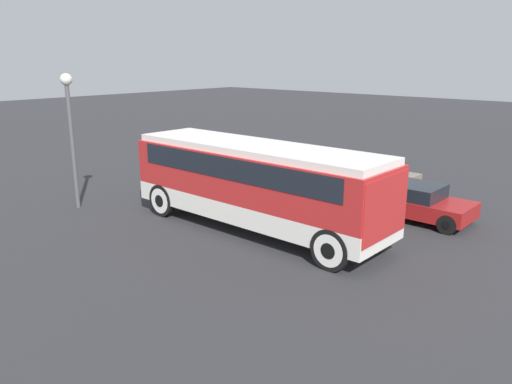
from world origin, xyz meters
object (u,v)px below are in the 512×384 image
tour_bus (258,179)px  parked_car_mid (265,161)px  parked_car_near (366,173)px  parked_car_far (414,201)px  lamp_post (70,120)px

tour_bus → parked_car_mid: 8.26m
tour_bus → parked_car_near: tour_bus is taller
tour_bus → parked_car_near: size_ratio=2.18×
parked_car_near → parked_car_mid: size_ratio=1.05×
parked_car_far → lamp_post: bearing=-144.6°
tour_bus → parked_car_near: (-0.08, 7.36, -1.09)m
parked_car_mid → lamp_post: bearing=-101.6°
tour_bus → parked_car_far: size_ratio=2.37×
tour_bus → parked_car_mid: (-5.17, 6.35, -1.06)m
tour_bus → parked_car_near: 7.44m
tour_bus → lamp_post: (-7.03, -2.69, 1.62)m
parked_car_near → parked_car_far: 4.36m
lamp_post → parked_car_far: bearing=35.4°
tour_bus → parked_car_far: bearing=54.3°
parked_car_mid → parked_car_far: parked_car_mid is taller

